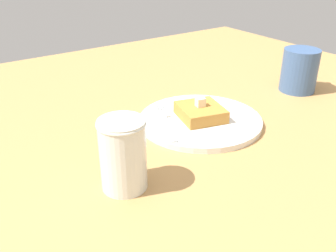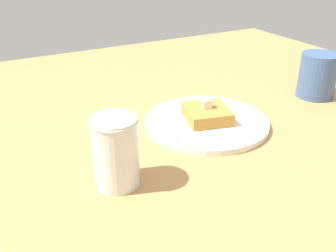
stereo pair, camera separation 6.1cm
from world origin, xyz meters
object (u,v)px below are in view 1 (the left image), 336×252
(coffee_mug, at_px, (300,70))
(plate, at_px, (200,120))
(fork, at_px, (165,119))
(syrup_jar, at_px, (123,158))

(coffee_mug, bearing_deg, plate, -179.18)
(plate, height_order, fork, fork)
(fork, distance_m, coffee_mug, 0.36)
(plate, distance_m, coffee_mug, 0.30)
(fork, xyz_separation_m, syrup_jar, (-0.16, -0.13, 0.03))
(syrup_jar, xyz_separation_m, coffee_mug, (0.51, 0.10, 0.00))
(fork, bearing_deg, syrup_jar, -141.23)
(syrup_jar, bearing_deg, coffee_mug, 11.08)
(plate, distance_m, syrup_jar, 0.24)
(fork, bearing_deg, plate, -26.91)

